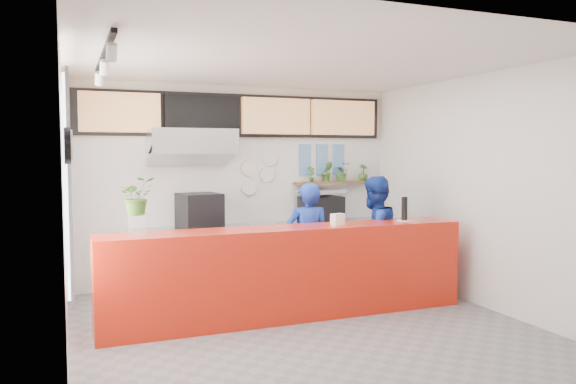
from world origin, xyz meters
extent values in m
plane|color=slate|center=(0.00, 0.00, 0.00)|extent=(5.00, 5.00, 0.00)
plane|color=silver|center=(0.00, 0.00, 3.00)|extent=(5.00, 5.00, 0.00)
plane|color=white|center=(0.00, 2.50, 1.50)|extent=(5.00, 0.00, 5.00)
plane|color=white|center=(-2.50, 0.00, 1.50)|extent=(0.00, 5.00, 5.00)
plane|color=white|center=(2.50, 0.00, 1.50)|extent=(0.00, 5.00, 5.00)
cube|color=red|center=(0.00, 0.40, 0.55)|extent=(4.50, 0.60, 1.10)
cube|color=beige|center=(0.00, 2.49, 2.60)|extent=(5.00, 0.02, 0.80)
cube|color=#B2B5BA|center=(-0.80, 2.20, 0.45)|extent=(1.80, 0.60, 0.90)
cube|color=black|center=(-0.69, 2.20, 1.15)|extent=(0.64, 0.64, 0.50)
cube|color=#B2B5BA|center=(-0.80, 2.15, 2.15)|extent=(1.20, 0.70, 0.35)
cube|color=#B2B5BA|center=(-0.80, 2.15, 1.95)|extent=(1.20, 0.69, 0.31)
cube|color=#B2B5BA|center=(1.50, 2.20, 0.45)|extent=(1.80, 0.60, 0.90)
cube|color=black|center=(1.26, 2.20, 1.10)|extent=(0.67, 0.52, 0.40)
cube|color=#B4B8BC|center=(1.26, 2.20, 1.38)|extent=(0.76, 0.61, 0.06)
cube|color=brown|center=(1.60, 2.40, 1.50)|extent=(1.40, 0.18, 0.04)
cube|color=tan|center=(-1.75, 2.38, 2.55)|extent=(1.10, 0.10, 0.55)
cube|color=black|center=(-0.59, 2.38, 2.55)|extent=(1.10, 0.10, 0.55)
cube|color=tan|center=(0.57, 2.38, 2.55)|extent=(1.10, 0.10, 0.55)
cube|color=tan|center=(1.73, 2.38, 2.55)|extent=(1.10, 0.10, 0.55)
cube|color=black|center=(0.00, 2.46, 2.55)|extent=(4.80, 0.04, 0.65)
cube|color=silver|center=(-2.47, 0.30, 1.70)|extent=(0.04, 2.20, 1.90)
cube|color=#B2B5BA|center=(-2.45, 0.30, 1.70)|extent=(0.03, 2.30, 2.00)
cylinder|color=black|center=(-2.46, -0.90, 2.05)|extent=(0.05, 0.30, 0.30)
cylinder|color=white|center=(-2.43, -0.90, 2.05)|extent=(0.02, 0.26, 0.26)
cube|color=black|center=(-2.10, 0.00, 2.94)|extent=(0.05, 2.40, 0.04)
cylinder|color=silver|center=(0.15, 2.47, 1.75)|extent=(0.24, 0.03, 0.24)
cylinder|color=silver|center=(0.45, 2.47, 1.65)|extent=(0.24, 0.03, 0.24)
cylinder|color=silver|center=(0.15, 2.47, 1.45)|extent=(0.24, 0.03, 0.24)
cylinder|color=silver|center=(0.50, 2.47, 1.90)|extent=(0.24, 0.03, 0.24)
cube|color=#598CBF|center=(1.10, 2.48, 2.00)|extent=(0.20, 0.02, 0.25)
cube|color=#598CBF|center=(1.40, 2.48, 2.00)|extent=(0.20, 0.02, 0.25)
cube|color=#598CBF|center=(1.70, 2.48, 2.00)|extent=(0.20, 0.02, 0.25)
cube|color=#598CBF|center=(1.10, 2.48, 1.75)|extent=(0.20, 0.02, 0.25)
cube|color=#598CBF|center=(1.40, 2.48, 1.75)|extent=(0.20, 0.02, 0.25)
cube|color=#598CBF|center=(1.70, 2.48, 1.75)|extent=(0.20, 0.02, 0.25)
imported|color=navy|center=(0.47, 0.91, 0.80)|extent=(0.66, 0.51, 1.60)
imported|color=navy|center=(1.43, 0.86, 0.83)|extent=(0.97, 0.85, 1.67)
imported|color=#376724|center=(1.18, 2.40, 1.65)|extent=(0.15, 0.11, 0.26)
imported|color=#376724|center=(1.46, 2.40, 1.68)|extent=(0.21, 0.19, 0.32)
imported|color=#376724|center=(1.73, 2.40, 1.67)|extent=(0.31, 0.28, 0.30)
imported|color=#376724|center=(2.12, 2.40, 1.66)|extent=(0.18, 0.16, 0.28)
cylinder|color=white|center=(-1.77, 0.38, 1.22)|extent=(0.21, 0.21, 0.25)
imported|color=#376724|center=(-1.77, 0.38, 1.53)|extent=(0.42, 0.38, 0.41)
cube|color=white|center=(0.62, 0.36, 1.17)|extent=(0.18, 0.15, 0.14)
cylinder|color=white|center=(1.60, 0.38, 1.11)|extent=(0.26, 0.26, 0.01)
cylinder|color=black|center=(1.60, 0.38, 1.27)|extent=(0.10, 0.10, 0.30)
camera|label=1|loc=(-2.48, -5.79, 2.00)|focal=35.00mm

